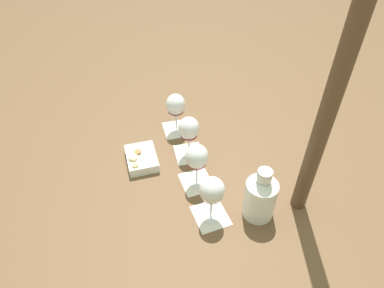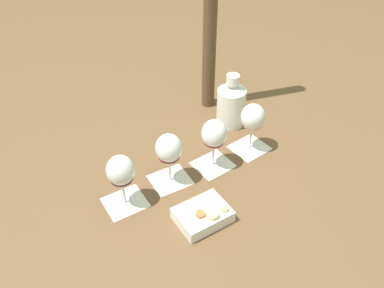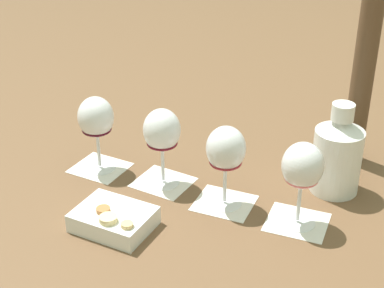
{
  "view_description": "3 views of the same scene",
  "coord_description": "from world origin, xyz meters",
  "px_view_note": "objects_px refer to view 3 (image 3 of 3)",
  "views": [
    {
      "loc": [
        -0.88,
        -0.06,
        0.9
      ],
      "look_at": [
        -0.01,
        0.0,
        0.11
      ],
      "focal_mm": 32.0,
      "sensor_mm": 36.0,
      "label": 1
    },
    {
      "loc": [
        0.2,
        0.89,
        0.85
      ],
      "look_at": [
        -0.01,
        0.0,
        0.11
      ],
      "focal_mm": 38.0,
      "sensor_mm": 36.0,
      "label": 2
    },
    {
      "loc": [
        -0.74,
        0.7,
        0.65
      ],
      "look_at": [
        -0.01,
        0.0,
        0.11
      ],
      "focal_mm": 55.0,
      "sensor_mm": 36.0,
      "label": 3
    }
  ],
  "objects_px": {
    "snack_dish": "(114,219)",
    "wine_glass_3": "(96,121)",
    "wine_glass_1": "(226,152)",
    "wine_glass_2": "(162,133)",
    "wine_glass_0": "(302,170)",
    "ceramic_vase": "(337,154)"
  },
  "relations": [
    {
      "from": "snack_dish",
      "to": "wine_glass_3",
      "type": "bearing_deg",
      "value": -28.89
    },
    {
      "from": "wine_glass_3",
      "to": "snack_dish",
      "type": "height_order",
      "value": "wine_glass_3"
    },
    {
      "from": "wine_glass_1",
      "to": "wine_glass_2",
      "type": "bearing_deg",
      "value": 14.46
    },
    {
      "from": "wine_glass_1",
      "to": "wine_glass_0",
      "type": "bearing_deg",
      "value": -159.23
    },
    {
      "from": "wine_glass_1",
      "to": "ceramic_vase",
      "type": "xyz_separation_m",
      "value": [
        -0.12,
        -0.2,
        -0.03
      ]
    },
    {
      "from": "wine_glass_2",
      "to": "wine_glass_1",
      "type": "bearing_deg",
      "value": -165.54
    },
    {
      "from": "wine_glass_0",
      "to": "snack_dish",
      "type": "relative_size",
      "value": 0.99
    },
    {
      "from": "wine_glass_0",
      "to": "ceramic_vase",
      "type": "xyz_separation_m",
      "value": [
        0.02,
        -0.15,
        -0.03
      ]
    },
    {
      "from": "wine_glass_0",
      "to": "ceramic_vase",
      "type": "distance_m",
      "value": 0.15
    },
    {
      "from": "wine_glass_3",
      "to": "ceramic_vase",
      "type": "bearing_deg",
      "value": -143.3
    },
    {
      "from": "wine_glass_0",
      "to": "wine_glass_3",
      "type": "relative_size",
      "value": 1.0
    },
    {
      "from": "wine_glass_2",
      "to": "snack_dish",
      "type": "xyz_separation_m",
      "value": [
        -0.06,
        0.17,
        -0.1
      ]
    },
    {
      "from": "wine_glass_2",
      "to": "wine_glass_3",
      "type": "xyz_separation_m",
      "value": [
        0.14,
        0.06,
        -0.0
      ]
    },
    {
      "from": "wine_glass_0",
      "to": "wine_glass_1",
      "type": "distance_m",
      "value": 0.15
    },
    {
      "from": "ceramic_vase",
      "to": "snack_dish",
      "type": "relative_size",
      "value": 1.15
    },
    {
      "from": "wine_glass_0",
      "to": "ceramic_vase",
      "type": "relative_size",
      "value": 0.86
    },
    {
      "from": "wine_glass_2",
      "to": "ceramic_vase",
      "type": "height_order",
      "value": "ceramic_vase"
    },
    {
      "from": "wine_glass_0",
      "to": "wine_glass_1",
      "type": "height_order",
      "value": "same"
    },
    {
      "from": "wine_glass_0",
      "to": "ceramic_vase",
      "type": "bearing_deg",
      "value": -81.62
    },
    {
      "from": "wine_glass_1",
      "to": "wine_glass_2",
      "type": "height_order",
      "value": "same"
    },
    {
      "from": "wine_glass_2",
      "to": "wine_glass_3",
      "type": "relative_size",
      "value": 1.0
    },
    {
      "from": "wine_glass_0",
      "to": "snack_dish",
      "type": "bearing_deg",
      "value": 49.26
    }
  ]
}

